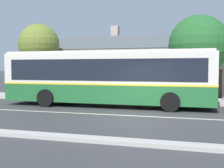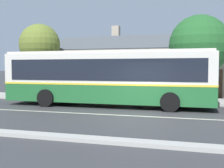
# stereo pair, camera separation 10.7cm
# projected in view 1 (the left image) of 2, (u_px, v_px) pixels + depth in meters

# --- Properties ---
(ground_plane) EXTENTS (300.00, 300.00, 0.00)m
(ground_plane) POSITION_uv_depth(u_px,v_px,m) (139.00, 116.00, 12.91)
(ground_plane) COLOR #38383A
(sidewalk_far) EXTENTS (60.00, 3.00, 0.15)m
(sidewalk_far) POSITION_uv_depth(u_px,v_px,m) (155.00, 100.00, 18.68)
(sidewalk_far) COLOR #ADAAA3
(sidewalk_far) RESTS_ON ground
(curb_near) EXTENTS (60.00, 0.50, 0.12)m
(curb_near) POSITION_uv_depth(u_px,v_px,m) (110.00, 141.00, 8.34)
(curb_near) COLOR #ADAAA3
(curb_near) RESTS_ON ground
(lane_divider_stripe) EXTENTS (60.00, 0.16, 0.01)m
(lane_divider_stripe) POSITION_uv_depth(u_px,v_px,m) (139.00, 116.00, 12.91)
(lane_divider_stripe) COLOR beige
(lane_divider_stripe) RESTS_ON ground
(community_building) EXTENTS (21.38, 8.33, 6.27)m
(community_building) POSITION_uv_depth(u_px,v_px,m) (174.00, 71.00, 25.18)
(community_building) COLOR tan
(community_building) RESTS_ON ground
(transit_bus) EXTENTS (12.04, 2.81, 3.17)m
(transit_bus) POSITION_uv_depth(u_px,v_px,m) (107.00, 77.00, 16.24)
(transit_bus) COLOR #236633
(transit_bus) RESTS_ON ground
(bench_by_building) EXTENTS (1.56, 0.51, 0.94)m
(bench_by_building) POSITION_uv_depth(u_px,v_px,m) (17.00, 90.00, 21.10)
(bench_by_building) COLOR brown
(bench_by_building) RESTS_ON sidewalk_far
(bench_down_street) EXTENTS (1.71, 0.51, 0.94)m
(bench_down_street) POSITION_uv_depth(u_px,v_px,m) (60.00, 91.00, 20.19)
(bench_down_street) COLOR brown
(bench_down_street) RESTS_ON sidewalk_far
(street_tree_primary) EXTENTS (4.00, 4.00, 5.73)m
(street_tree_primary) POSITION_uv_depth(u_px,v_px,m) (199.00, 45.00, 18.72)
(street_tree_primary) COLOR #4C3828
(street_tree_primary) RESTS_ON ground
(street_tree_secondary) EXTENTS (3.22, 3.22, 5.70)m
(street_tree_secondary) POSITION_uv_depth(u_px,v_px,m) (39.00, 45.00, 22.27)
(street_tree_secondary) COLOR #4C3828
(street_tree_secondary) RESTS_ON ground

